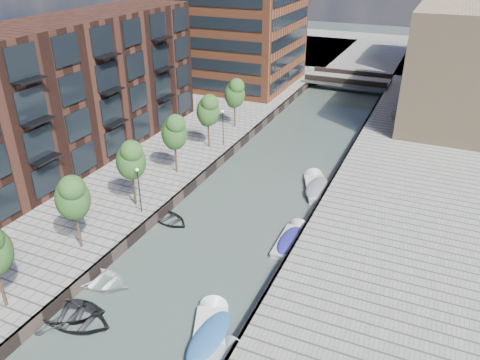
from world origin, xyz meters
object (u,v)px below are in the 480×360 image
Objects in this scene: sloop_0 at (76,323)px; motorboat_4 at (316,187)px; sloop_3 at (100,284)px; car at (399,116)px; tree_5 at (208,110)px; tree_2 at (72,196)px; tree_3 at (131,159)px; sloop_1 at (69,315)px; motorboat_0 at (210,333)px; tree_4 at (174,131)px; sloop_4 at (169,221)px; bridge at (348,80)px; tree_6 at (235,93)px; motorboat_3 at (291,239)px.

sloop_0 is 25.29m from motorboat_4.
sloop_3 is 43.36m from car.
tree_2 is at bearing -90.00° from tree_5.
motorboat_4 is at bearing 39.47° from tree_3.
sloop_1 is at bearing -57.95° from tree_2.
tree_2 is 1.00× the size of motorboat_0.
tree_5 reaches higher than sloop_1.
tree_4 reaches higher than sloop_4.
tree_3 and tree_4 have the same top height.
bridge is 2.18× the size of tree_3.
sloop_3 is at bearing 172.63° from motorboat_0.
sloop_4 is at bearing -96.38° from bridge.
tree_5 is at bearing 4.65° from sloop_0.
sloop_4 is at bearing -21.61° from sloop_1.
bridge is 59.89m from sloop_0.
tree_2 is at bearing -90.00° from tree_6.
tree_4 is at bearing 157.88° from motorboat_3.
sloop_0 is at bearing -94.05° from bridge.
tree_5 reaches higher than sloop_3.
sloop_1 is 46.43m from car.
motorboat_4 is at bearing 88.11° from motorboat_0.
tree_5 is 1.00× the size of motorboat_0.
motorboat_4 reaches higher than motorboat_3.
motorboat_0 reaches higher than sloop_4.
motorboat_4 is (13.25, -10.08, -5.08)m from tree_6.
tree_4 is at bearing 42.10° from sloop_4.
tree_3 is at bearing -136.84° from car.
tree_2 is 13.93m from motorboat_0.
tree_4 is 1.00× the size of tree_5.
sloop_3 is at bearing 12.02° from sloop_0.
motorboat_0 is 1.00× the size of motorboat_4.
bridge is at bearing 10.61° from sloop_4.
motorboat_3 is 1.47× the size of car.
motorboat_0 is 1.74× the size of car.
tree_3 is 1.00× the size of tree_4.
motorboat_3 is at bearing 83.45° from motorboat_0.
tree_5 is 27.12m from sloop_1.
motorboat_3 is at bearing -83.27° from bridge.
sloop_3 is at bearing -78.78° from tree_4.
motorboat_4 is (10.00, 10.86, 0.23)m from sloop_4.
bridge is at bearing 78.00° from tree_4.
tree_3 is 1.45× the size of sloop_4.
sloop_0 reaches higher than sloop_3.
bridge is at bearing 94.05° from motorboat_0.
sloop_3 is at bearing -163.45° from sloop_4.
sloop_1 reaches higher than sloop_4.
tree_6 is (0.00, 14.00, 0.00)m from tree_4.
tree_2 reaches higher than sloop_0.
sloop_1 is 1.44× the size of car.
motorboat_4 is (13.25, -3.08, -5.08)m from tree_5.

